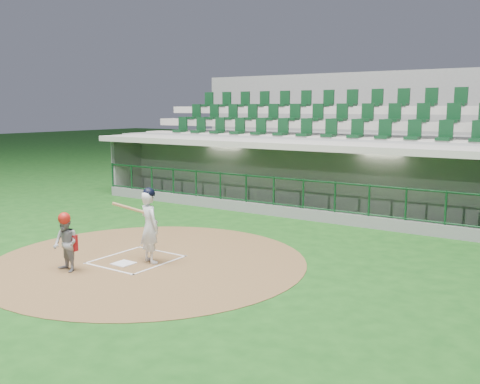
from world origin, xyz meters
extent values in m
plane|color=#154614|center=(0.00, 0.00, 0.00)|extent=(120.00, 120.00, 0.00)
cylinder|color=brown|center=(0.30, -0.20, 0.01)|extent=(7.20, 7.20, 0.01)
cube|color=white|center=(0.00, -0.70, 0.02)|extent=(0.43, 0.43, 0.02)
cube|color=white|center=(-0.75, -0.30, 0.02)|extent=(0.05, 1.80, 0.01)
cube|color=silver|center=(0.75, -0.30, 0.02)|extent=(0.05, 1.80, 0.01)
cube|color=white|center=(0.00, 0.55, 0.02)|extent=(1.55, 0.05, 0.01)
cube|color=white|center=(0.00, -1.15, 0.02)|extent=(1.55, 0.05, 0.01)
cube|color=gray|center=(0.00, 7.50, -0.55)|extent=(15.00, 3.00, 0.10)
cube|color=gray|center=(0.00, 9.10, 0.85)|extent=(15.00, 0.20, 2.70)
cube|color=#B3B09E|center=(0.00, 8.98, 1.10)|extent=(13.50, 0.04, 0.90)
cube|color=slate|center=(-7.50, 7.50, 0.85)|extent=(0.20, 3.00, 2.70)
cube|color=#A5A195|center=(0.00, 7.25, 2.30)|extent=(15.40, 3.50, 0.20)
cube|color=slate|center=(0.00, 5.95, 0.15)|extent=(15.00, 0.15, 0.40)
cube|color=black|center=(0.00, 5.95, 1.73)|extent=(15.00, 0.01, 0.95)
cube|color=brown|center=(0.00, 8.55, -0.28)|extent=(12.75, 0.40, 0.45)
cube|color=white|center=(-3.00, 7.50, 2.17)|extent=(1.30, 0.35, 0.04)
cube|color=white|center=(3.00, 7.50, 2.17)|extent=(1.30, 0.35, 0.04)
imported|color=#A5111A|center=(-3.96, 8.33, 0.37)|extent=(1.28, 1.00, 1.74)
imported|color=#AB1217|center=(-1.58, 8.35, 0.26)|extent=(0.93, 0.46, 1.52)
imported|color=maroon|center=(1.90, 8.46, 0.35)|extent=(0.88, 0.62, 1.69)
imported|color=#B21314|center=(3.78, 8.20, 0.42)|extent=(1.79, 1.02, 1.83)
cube|color=gray|center=(0.00, 10.75, 1.15)|extent=(17.00, 6.50, 2.50)
cube|color=#AAA599|center=(0.00, 9.25, 2.30)|extent=(16.60, 0.95, 0.30)
cube|color=gray|center=(0.00, 10.20, 2.85)|extent=(16.60, 0.95, 0.30)
cube|color=#A19A92|center=(0.00, 11.15, 3.40)|extent=(16.60, 0.95, 0.30)
cube|color=slate|center=(0.00, 14.10, 2.53)|extent=(17.00, 0.25, 5.05)
imported|color=white|center=(0.41, -0.26, 0.83)|extent=(0.69, 0.57, 1.63)
sphere|color=black|center=(0.41, -0.26, 1.59)|extent=(0.28, 0.28, 0.28)
cylinder|color=tan|center=(0.16, -0.51, 1.25)|extent=(0.58, 0.79, 0.39)
imported|color=gray|center=(-0.61, -1.77, 0.62)|extent=(0.66, 0.55, 1.21)
sphere|color=#B41C13|center=(-0.61, -1.77, 1.17)|extent=(0.26, 0.26, 0.26)
cube|color=#A11116|center=(-0.61, -1.62, 0.62)|extent=(0.32, 0.10, 0.35)
camera|label=1|loc=(8.64, -8.86, 3.47)|focal=40.00mm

